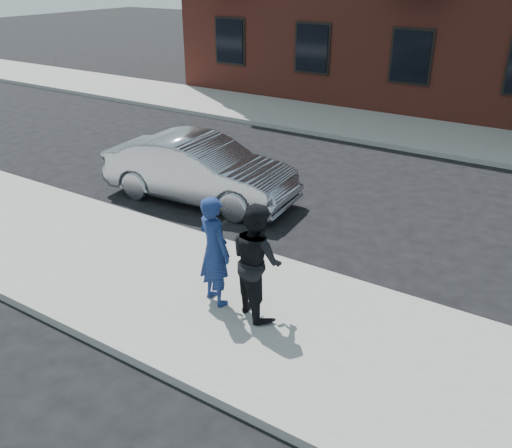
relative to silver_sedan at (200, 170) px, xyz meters
The scene contains 8 objects.
ground 3.61m from the silver_sedan, 65.05° to the right, with size 100.00×100.00×0.00m, color black.
near_sidewalk 3.82m from the silver_sedan, 66.66° to the right, with size 50.00×3.50×0.15m, color gray.
near_curb 2.32m from the silver_sedan, 47.94° to the right, with size 50.00×0.10×0.15m, color #999691.
far_sidewalk 8.21m from the silver_sedan, 79.52° to the left, with size 50.00×3.50×0.15m, color gray.
far_curb 6.46m from the silver_sedan, 76.60° to the left, with size 50.00×0.10×0.15m, color #999691.
silver_sedan is the anchor object (origin of this frame).
man_hoodie 4.56m from the silver_sedan, 48.97° to the right, with size 0.77×0.62×1.82m.
man_peacoat 5.00m from the silver_sedan, 42.01° to the right, with size 1.11×1.03×1.82m.
Camera 1 is at (6.02, -6.07, 5.04)m, focal length 38.00 mm.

